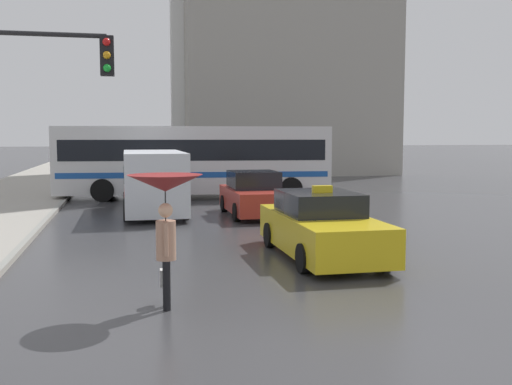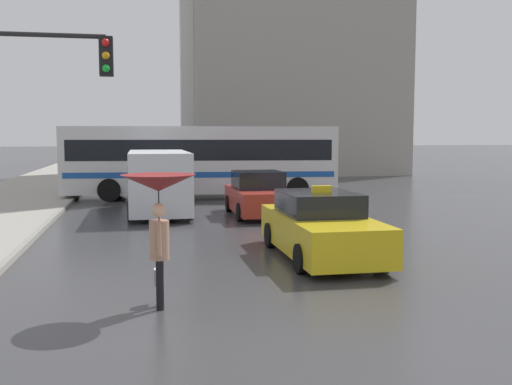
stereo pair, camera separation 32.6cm
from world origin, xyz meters
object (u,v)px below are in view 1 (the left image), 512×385
object	(u,v)px
city_bus	(194,158)
traffic_light	(24,96)
ambulance_van	(154,179)
sedan_red	(254,195)
pedestrian_with_umbrella	(165,198)
taxi	(321,227)

from	to	relation	value
city_bus	traffic_light	distance (m)	14.33
traffic_light	ambulance_van	bearing A→B (deg)	70.73
sedan_red	pedestrian_with_umbrella	size ratio (longest dim) A/B	1.90
ambulance_van	traffic_light	xyz separation A→B (m)	(-2.91, -8.31, 2.30)
taxi	ambulance_van	bearing A→B (deg)	-68.35
sedan_red	traffic_light	world-z (taller)	traffic_light
pedestrian_with_umbrella	traffic_light	bearing A→B (deg)	39.10
ambulance_van	traffic_light	world-z (taller)	traffic_light
taxi	pedestrian_with_umbrella	distance (m)	5.11
pedestrian_with_umbrella	traffic_light	distance (m)	4.66
taxi	city_bus	xyz separation A→B (m)	(-1.35, 13.45, 1.06)
pedestrian_with_umbrella	ambulance_van	bearing A→B (deg)	1.04
pedestrian_with_umbrella	traffic_light	size ratio (longest dim) A/B	0.42
taxi	ambulance_van	size ratio (longest dim) A/B	0.83
pedestrian_with_umbrella	traffic_light	world-z (taller)	traffic_light
taxi	ambulance_van	distance (m)	9.08
city_bus	pedestrian_with_umbrella	size ratio (longest dim) A/B	5.58
city_bus	traffic_light	world-z (taller)	traffic_light
taxi	pedestrian_with_umbrella	size ratio (longest dim) A/B	2.18
ambulance_van	pedestrian_with_umbrella	size ratio (longest dim) A/B	2.61
pedestrian_with_umbrella	traffic_light	xyz separation A→B (m)	(-2.56, 3.47, 1.75)
sedan_red	traffic_light	size ratio (longest dim) A/B	0.80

